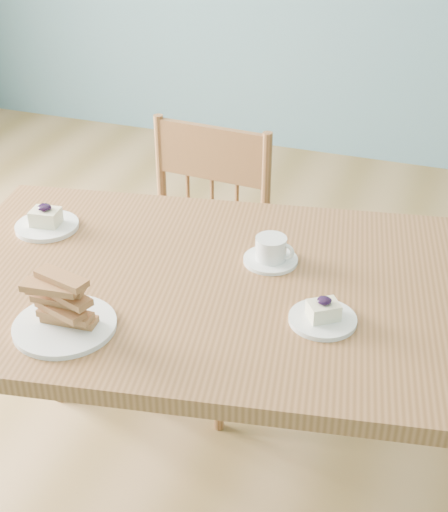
{
  "coord_description": "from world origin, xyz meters",
  "views": [
    {
      "loc": [
        0.76,
        -1.59,
        1.74
      ],
      "look_at": [
        0.25,
        -0.18,
        0.83
      ],
      "focal_mm": 50.0,
      "sensor_mm": 36.0,
      "label": 1
    }
  ],
  "objects_px": {
    "cheesecake_plate_near": "(323,315)",
    "dining_table": "(239,309)",
    "cheesecake_plate_far": "(46,222)",
    "coffee_cup": "(271,252)",
    "biscotti_plate": "(63,311)",
    "dining_chair": "(195,266)"
  },
  "relations": [
    {
      "from": "dining_table",
      "to": "biscotti_plate",
      "type": "height_order",
      "value": "biscotti_plate"
    },
    {
      "from": "cheesecake_plate_near",
      "to": "cheesecake_plate_far",
      "type": "height_order",
      "value": "cheesecake_plate_far"
    },
    {
      "from": "cheesecake_plate_far",
      "to": "dining_table",
      "type": "bearing_deg",
      "value": -7.54
    },
    {
      "from": "coffee_cup",
      "to": "biscotti_plate",
      "type": "relative_size",
      "value": 0.61
    },
    {
      "from": "cheesecake_plate_near",
      "to": "cheesecake_plate_far",
      "type": "xyz_separation_m",
      "value": [
        -0.8,
        0.16,
        0.0
      ]
    },
    {
      "from": "dining_table",
      "to": "cheesecake_plate_far",
      "type": "distance_m",
      "value": 0.59
    },
    {
      "from": "dining_table",
      "to": "biscotti_plate",
      "type": "distance_m",
      "value": 0.44
    },
    {
      "from": "cheesecake_plate_near",
      "to": "coffee_cup",
      "type": "xyz_separation_m",
      "value": [
        -0.18,
        0.2,
        0.01
      ]
    },
    {
      "from": "cheesecake_plate_near",
      "to": "dining_chair",
      "type": "bearing_deg",
      "value": 132.56
    },
    {
      "from": "dining_table",
      "to": "cheesecake_plate_near",
      "type": "bearing_deg",
      "value": -31.63
    },
    {
      "from": "dining_table",
      "to": "biscotti_plate",
      "type": "xyz_separation_m",
      "value": [
        -0.3,
        -0.3,
        0.13
      ]
    },
    {
      "from": "biscotti_plate",
      "to": "cheesecake_plate_far",
      "type": "bearing_deg",
      "value": 126.45
    },
    {
      "from": "dining_table",
      "to": "cheesecake_plate_far",
      "type": "relative_size",
      "value": 9.43
    },
    {
      "from": "dining_chair",
      "to": "coffee_cup",
      "type": "relative_size",
      "value": 6.76
    },
    {
      "from": "biscotti_plate",
      "to": "coffee_cup",
      "type": "bearing_deg",
      "value": 50.55
    },
    {
      "from": "dining_chair",
      "to": "cheesecake_plate_far",
      "type": "height_order",
      "value": "dining_chair"
    },
    {
      "from": "cheesecake_plate_near",
      "to": "coffee_cup",
      "type": "relative_size",
      "value": 1.1
    },
    {
      "from": "cheesecake_plate_far",
      "to": "biscotti_plate",
      "type": "height_order",
      "value": "biscotti_plate"
    },
    {
      "from": "dining_chair",
      "to": "biscotti_plate",
      "type": "distance_m",
      "value": 0.89
    },
    {
      "from": "cheesecake_plate_near",
      "to": "dining_table",
      "type": "bearing_deg",
      "value": 158.61
    },
    {
      "from": "cheesecake_plate_near",
      "to": "coffee_cup",
      "type": "bearing_deg",
      "value": 131.41
    },
    {
      "from": "dining_chair",
      "to": "cheesecake_plate_near",
      "type": "height_order",
      "value": "dining_chair"
    }
  ]
}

